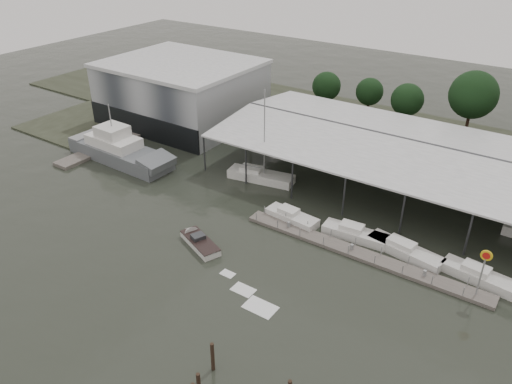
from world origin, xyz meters
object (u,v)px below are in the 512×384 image
Objects in this scene: speedboat_underway at (198,241)px; grey_trawler at (120,151)px; shell_fuel_sign at (484,265)px; white_sailboat at (260,176)px.

grey_trawler is at bearing -1.34° from speedboat_underway.
grey_trawler reaches higher than speedboat_underway.
shell_fuel_sign is 51.62m from grey_trawler.
grey_trawler is at bearing -173.46° from white_sailboat.
white_sailboat is 0.79× the size of speedboat_underway.
speedboat_underway is at bearing -21.63° from grey_trawler.
shell_fuel_sign is 0.42× the size of white_sailboat.
shell_fuel_sign is 32.08m from white_sailboat.
speedboat_underway is (23.61, -10.17, -1.19)m from grey_trawler.
speedboat_underway is at bearing -91.04° from white_sailboat.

